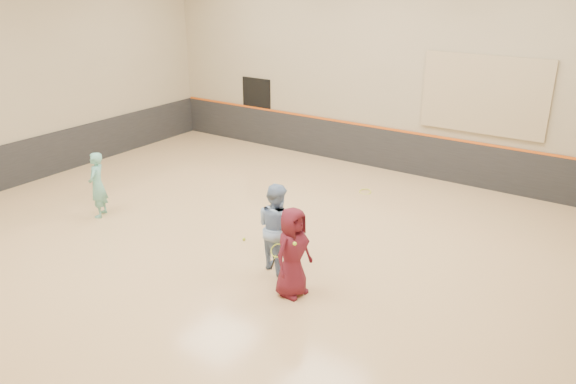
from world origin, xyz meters
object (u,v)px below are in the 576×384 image
Objects in this scene: young_man at (293,252)px; girl at (97,185)px; instructor at (277,227)px; spare_racket at (365,190)px.

girl is at bearing 94.46° from young_man.
instructor is 2.47× the size of spare_racket.
young_man reaches higher than girl.
young_man is at bearing -77.38° from spare_racket.
instructor is (4.93, 0.28, 0.10)m from girl.
girl is 0.94× the size of young_man.
spare_racket is (-0.39, 4.62, -0.81)m from instructor.
spare_racket is (4.54, 4.90, -0.71)m from girl.
girl is 6.71m from spare_racket.
young_man is (5.71, -0.33, 0.05)m from girl.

